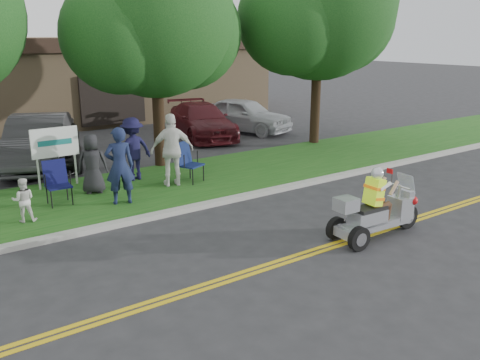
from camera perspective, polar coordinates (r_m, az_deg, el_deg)
ground at (r=10.59m, az=6.37°, el=-7.14°), size 120.00×120.00×0.00m
centerline_near at (r=10.19m, az=8.54°, el=-8.13°), size 60.00×0.10×0.01m
centerline_far at (r=10.30m, az=7.92°, el=-7.84°), size 60.00×0.10×0.01m
curb at (r=12.85m, az=-2.61°, el=-2.53°), size 60.00×0.25×0.12m
grass_verge at (r=14.63m, az=-7.14°, el=-0.33°), size 60.00×4.00×0.10m
commercial_building at (r=27.65m, az=-17.33°, el=10.91°), size 18.00×8.20×4.00m
tree_mid at (r=16.11m, az=-9.45°, el=16.86°), size 5.88×4.80×7.05m
tree_right at (r=19.72m, az=8.96°, el=18.42°), size 6.86×5.60×8.07m
business_sign at (r=14.60m, az=-20.06°, el=3.64°), size 1.25×0.06×1.75m
trike_scooter at (r=11.02m, az=14.96°, el=-3.65°), size 2.36×0.80×1.54m
lawn_chair_a at (r=13.28m, az=-19.89°, el=0.05°), size 0.58×0.60×1.08m
lawn_chair_b at (r=14.43m, az=-5.95°, el=2.31°), size 0.79×0.81×1.13m
spectator_adult_left at (r=12.72m, az=-13.36°, el=1.57°), size 0.80×0.63×1.92m
spectator_adult_right at (r=14.01m, az=-7.62°, el=3.36°), size 1.26×0.80×2.00m
spectator_chair_a at (r=14.80m, az=-11.96°, el=3.43°), size 1.24×0.82×1.80m
spectator_chair_b at (r=13.82m, az=-16.24°, el=1.77°), size 0.91×0.77×1.58m
child_right at (r=12.26m, az=-23.15°, el=-2.08°), size 0.58×0.50×1.00m
parked_car_left at (r=17.62m, az=-21.65°, el=4.03°), size 3.53×5.28×1.64m
parked_car_mid at (r=17.73m, az=-21.33°, el=3.76°), size 3.71×5.57×1.42m
parked_car_right at (r=21.26m, az=-4.35°, el=6.66°), size 2.97×5.12×1.39m
parked_car_far_right at (r=22.46m, az=0.45°, el=7.33°), size 3.18×4.69×1.48m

